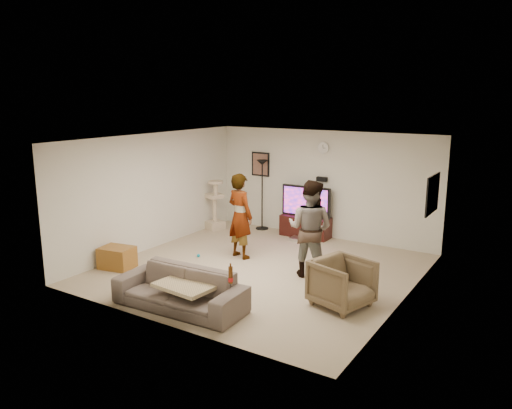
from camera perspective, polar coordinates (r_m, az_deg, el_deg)
The scene contains 24 objects.
floor at distance 9.68m, azimuth 0.53°, elevation -7.49°, with size 5.50×5.50×0.02m, color tan.
ceiling at distance 9.13m, azimuth 0.57°, elevation 7.54°, with size 5.50×5.50×0.02m, color silver.
wall_back at distance 11.71m, azimuth 7.66°, elevation 2.30°, with size 5.50×0.04×2.50m, color silver.
wall_front at distance 7.21m, azimuth -11.07°, elevation -4.24°, with size 5.50×0.04×2.50m, color silver.
wall_left at distance 10.99m, azimuth -11.74°, elevation 1.49°, with size 0.04×5.50×2.50m, color silver.
wall_right at distance 8.26m, azimuth 17.01°, elevation -2.42°, with size 0.04×5.50×2.50m, color silver.
wall_clock at distance 11.56m, azimuth 7.72°, elevation 6.43°, with size 0.26×0.26×0.04m, color white.
wall_speaker at distance 11.63m, azimuth 7.55°, elevation 2.89°, with size 0.25×0.10×0.10m, color black.
picture_back at distance 12.43m, azimuth 0.51°, elevation 4.64°, with size 0.42×0.03×0.52m, color brown.
picture_right at distance 9.73m, azimuth 19.53°, elevation 1.12°, with size 0.03×0.78×0.62m, color #DDCE4E.
tv_stand at distance 11.84m, azimuth 5.68°, elevation -2.52°, with size 1.18×0.45×0.49m, color black.
console_box at distance 11.54m, azimuth 4.94°, elevation -3.98°, with size 0.40×0.30×0.07m, color silver.
tv at distance 11.70m, azimuth 5.75°, elevation 0.35°, with size 1.22×0.08×0.72m, color black.
tv_screen at distance 11.66m, azimuth 5.65°, elevation 0.32°, with size 1.12×0.01×0.64m, color #E92E68.
floor_lamp at distance 12.32m, azimuth 0.70°, elevation 1.09°, with size 0.32×0.32×1.73m, color black.
cat_tree at distance 12.40m, azimuth -4.76°, elevation -0.02°, with size 0.40×0.40×1.24m, color beige.
person_left at distance 10.15m, azimuth -1.84°, elevation -1.31°, with size 0.64×0.42×1.75m, color gray.
person_right at distance 9.16m, azimuth 6.20°, elevation -2.76°, with size 0.87×0.68×1.80m, color navy.
sofa at distance 8.00m, azimuth -8.71°, elevation -9.58°, with size 2.13×0.83×0.62m, color brown.
throw_blanket at distance 7.87m, azimuth -7.89°, elevation -9.09°, with size 0.90×0.70×0.06m, color tan.
beer_bottle at distance 7.27m, azimuth -2.93°, elevation -8.06°, with size 0.06×0.06×0.25m, color #472207.
armchair at distance 8.07m, azimuth 9.83°, elevation -8.85°, with size 0.82×0.84×0.77m, color brown.
side_table at distance 10.06m, azimuth -15.61°, elevation -5.87°, with size 0.62×0.47×0.42m, color brown.
toy_ball at distance 10.44m, azimuth -6.61°, elevation -5.82°, with size 0.07×0.07×0.07m, color #0B90B0.
Camera 1 is at (4.79, -7.74, 3.29)m, focal length 34.95 mm.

